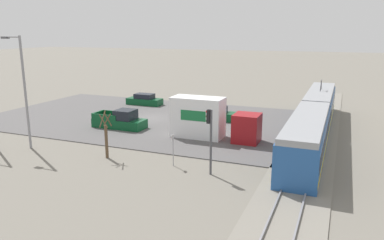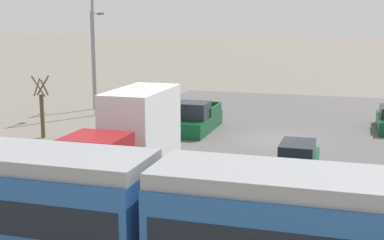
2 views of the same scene
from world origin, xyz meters
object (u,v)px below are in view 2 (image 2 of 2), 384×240
object	(u,v)px
street_lamp_near_crossing	(94,53)
sedan_car_1	(297,162)
box_truck	(132,137)
street_tree	(42,110)
light_rail_tram	(153,221)
pickup_truck	(196,120)
street_lamp_mid_block	(95,42)

from	to	relation	value
street_lamp_near_crossing	sedan_car_1	bearing A→B (deg)	140.47
box_truck	sedan_car_1	bearing A→B (deg)	-166.40
street_tree	street_lamp_near_crossing	world-z (taller)	street_lamp_near_crossing
box_truck	street_tree	size ratio (longest dim) A/B	2.20
light_rail_tram	sedan_car_1	bearing A→B (deg)	-104.98
light_rail_tram	street_tree	world-z (taller)	light_rail_tram
street_lamp_near_crossing	pickup_truck	bearing A→B (deg)	148.61
box_truck	sedan_car_1	distance (m)	7.48
pickup_truck	street_lamp_mid_block	xyz separation A→B (m)	(8.59, -3.61, 4.53)
street_tree	box_truck	bearing A→B (deg)	145.50
sedan_car_1	street_lamp_mid_block	distance (m)	19.97
box_truck	pickup_truck	bearing A→B (deg)	-90.95
street_tree	light_rail_tram	bearing A→B (deg)	130.80
light_rail_tram	street_lamp_mid_block	xyz separation A→B (m)	(12.78, -22.16, 3.64)
street_lamp_near_crossing	street_tree	bearing A→B (deg)	99.19
pickup_truck	street_tree	bearing A→B (deg)	26.25
light_rail_tram	box_truck	distance (m)	9.88
sedan_car_1	street_lamp_near_crossing	xyz separation A→B (m)	(16.96, -13.99, 3.64)
light_rail_tram	box_truck	size ratio (longest dim) A/B	3.41
street_lamp_mid_block	street_tree	bearing A→B (deg)	92.26
sedan_car_1	street_lamp_near_crossing	distance (m)	22.29
street_tree	pickup_truck	bearing A→B (deg)	-153.75
sedan_car_1	street_lamp_near_crossing	world-z (taller)	street_lamp_near_crossing
light_rail_tram	street_tree	xyz separation A→B (m)	(12.48, -14.46, 0.01)
sedan_car_1	street_lamp_near_crossing	bearing A→B (deg)	140.47
sedan_car_1	box_truck	bearing A→B (deg)	-166.40
sedan_car_1	street_lamp_mid_block	size ratio (longest dim) A/B	0.46
box_truck	street_lamp_mid_block	world-z (taller)	street_lamp_mid_block
box_truck	light_rail_tram	bearing A→B (deg)	116.12
light_rail_tram	street_lamp_near_crossing	bearing A→B (deg)	-60.15
street_lamp_mid_block	sedan_car_1	bearing A→B (deg)	143.52
street_tree	street_lamp_mid_block	world-z (taller)	street_lamp_mid_block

